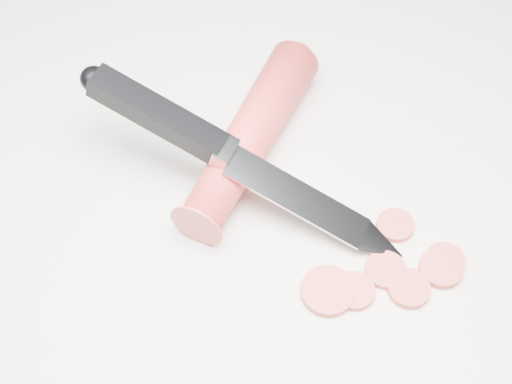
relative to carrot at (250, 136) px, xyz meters
name	(u,v)px	position (x,y,z in m)	size (l,w,h in m)	color
ground	(344,235)	(0.03, -0.11, -0.02)	(2.40, 2.40, 0.00)	silver
carrot	(250,136)	(0.00, 0.00, 0.00)	(0.04, 0.04, 0.19)	red
carrot_slice_0	(328,291)	(-0.01, -0.15, -0.02)	(0.04, 0.04, 0.01)	#CC413C
carrot_slice_1	(354,291)	(0.01, -0.15, -0.02)	(0.03, 0.03, 0.01)	#CC413C
carrot_slice_2	(441,268)	(0.08, -0.17, -0.02)	(0.03, 0.03, 0.01)	#CC413C
carrot_slice_3	(386,270)	(0.04, -0.15, -0.02)	(0.03, 0.03, 0.01)	#CC413C
carrot_slice_4	(395,225)	(0.07, -0.12, -0.02)	(0.03, 0.03, 0.01)	#CC413C
carrot_slice_5	(409,289)	(0.05, -0.17, -0.02)	(0.03, 0.03, 0.01)	#CC413C
carrot_slice_6	(445,260)	(0.09, -0.16, -0.02)	(0.03, 0.03, 0.01)	#CC413C
kitchen_knife	(243,160)	(-0.02, -0.03, 0.02)	(0.20, 0.24, 0.09)	#B7B9BE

